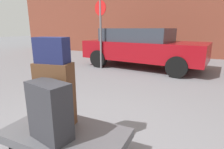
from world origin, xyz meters
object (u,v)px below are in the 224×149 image
at_px(suitcase_brown_front_left, 55,95).
at_px(suitcase_charcoal_stacked_top, 50,111).
at_px(parked_car, 142,47).
at_px(luggage_cart, 66,137).
at_px(duffel_bag_navy_topmost_pile, 52,50).
at_px(no_parking_sign, 101,27).

bearing_deg(suitcase_brown_front_left, suitcase_charcoal_stacked_top, -71.10).
distance_m(suitcase_charcoal_stacked_top, parked_car, 5.36).
xyz_separation_m(luggage_cart, duffel_bag_navy_topmost_pile, (-0.17, 0.08, 0.92)).
bearing_deg(parked_car, suitcase_brown_front_left, -84.74).
bearing_deg(suitcase_charcoal_stacked_top, duffel_bag_navy_topmost_pile, 131.73).
relative_size(luggage_cart, no_parking_sign, 0.57).
height_order(suitcase_brown_front_left, duffel_bag_navy_topmost_pile, duffel_bag_navy_topmost_pile).
height_order(parked_car, no_parking_sign, no_parking_sign).
bearing_deg(no_parking_sign, luggage_cart, -66.37).
xyz_separation_m(luggage_cart, parked_car, (-0.64, 5.17, 0.49)).
relative_size(luggage_cart, suitcase_charcoal_stacked_top, 2.28).
bearing_deg(parked_car, luggage_cart, -82.98).
distance_m(duffel_bag_navy_topmost_pile, parked_car, 5.13).
distance_m(parked_car, no_parking_sign, 1.66).
xyz_separation_m(parked_car, no_parking_sign, (-1.27, -0.80, 0.69)).
relative_size(suitcase_charcoal_stacked_top, no_parking_sign, 0.25).
distance_m(duffel_bag_navy_topmost_pile, no_parking_sign, 4.64).
bearing_deg(duffel_bag_navy_topmost_pile, parked_car, 85.23).
xyz_separation_m(suitcase_charcoal_stacked_top, parked_car, (-0.60, 5.33, 0.13)).
height_order(suitcase_charcoal_stacked_top, parked_car, parked_car).
bearing_deg(no_parking_sign, suitcase_charcoal_stacked_top, -67.47).
height_order(luggage_cart, parked_car, parked_car).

